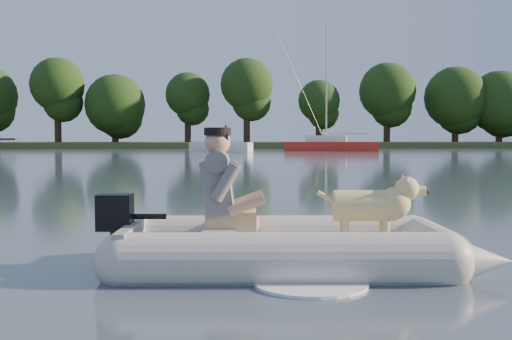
{
  "coord_description": "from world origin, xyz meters",
  "views": [
    {
      "loc": [
        -0.15,
        -6.09,
        1.19
      ],
      "look_at": [
        0.46,
        2.33,
        0.75
      ],
      "focal_mm": 45.0,
      "sensor_mm": 36.0,
      "label": 1
    }
  ],
  "objects": [
    {
      "name": "sailboat",
      "position": [
        9.77,
        45.79,
        0.46
      ],
      "size": [
        7.9,
        4.13,
        10.41
      ],
      "rotation": [
        0.0,
        0.0,
        -0.26
      ],
      "color": "red",
      "rests_on": "water"
    },
    {
      "name": "dog",
      "position": [
        1.26,
        -0.34,
        0.51
      ],
      "size": [
        0.94,
        0.38,
        0.61
      ],
      "primitive_type": null,
      "rotation": [
        0.0,
        0.0,
        -0.06
      ],
      "color": "#D4C47A",
      "rests_on": "dinghy"
    },
    {
      "name": "man",
      "position": [
        -0.06,
        -0.26,
        0.76
      ],
      "size": [
        0.75,
        0.65,
        1.06
      ],
      "primitive_type": null,
      "rotation": [
        0.0,
        0.0,
        -0.06
      ],
      "color": "slate",
      "rests_on": "dinghy"
    },
    {
      "name": "treeline",
      "position": [
        5.75,
        61.07,
        5.3
      ],
      "size": [
        84.66,
        7.35,
        9.27
      ],
      "color": "#332316",
      "rests_on": "shore_bank"
    },
    {
      "name": "shore_bank",
      "position": [
        0.0,
        62.0,
        0.25
      ],
      "size": [
        160.0,
        12.0,
        0.7
      ],
      "primitive_type": "cube",
      "color": "#47512D",
      "rests_on": "water"
    },
    {
      "name": "water",
      "position": [
        0.0,
        0.0,
        0.0
      ],
      "size": [
        160.0,
        160.0,
        0.0
      ],
      "primitive_type": "plane",
      "color": "slate",
      "rests_on": "ground"
    },
    {
      "name": "motorboat",
      "position": [
        0.76,
        43.26,
        0.92
      ],
      "size": [
        5.14,
        3.22,
        2.03
      ],
      "primitive_type": null,
      "rotation": [
        0.0,
        0.0,
        -0.31
      ],
      "color": "white",
      "rests_on": "water"
    },
    {
      "name": "outboard_motor",
      "position": [
        -1.01,
        -0.25,
        0.31
      ],
      "size": [
        0.42,
        0.31,
        0.77
      ],
      "primitive_type": null,
      "rotation": [
        0.0,
        0.0,
        -0.06
      ],
      "color": "black",
      "rests_on": "dinghy"
    },
    {
      "name": "dinghy",
      "position": [
        0.63,
        -0.35,
        0.58
      ],
      "size": [
        4.6,
        3.11,
        1.36
      ],
      "primitive_type": null,
      "rotation": [
        0.0,
        0.0,
        -0.06
      ],
      "color": "#9C9D98",
      "rests_on": "water"
    }
  ]
}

